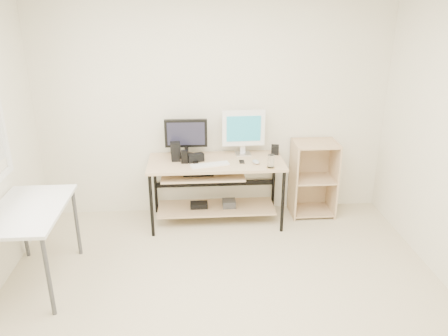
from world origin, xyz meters
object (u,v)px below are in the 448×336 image
desk (214,178)px  white_imac (243,129)px  black_monitor (186,136)px  shelf_unit (312,177)px  audio_controller (185,157)px  side_table (29,217)px

desk → white_imac: size_ratio=2.90×
black_monitor → shelf_unit: bearing=0.8°
shelf_unit → audio_controller: 1.55m
desk → white_imac: bearing=28.8°
black_monitor → desk: bearing=-27.6°
side_table → desk: bearing=32.7°
shelf_unit → audio_controller: bearing=-171.9°
audio_controller → shelf_unit: bearing=13.2°
white_imac → audio_controller: 0.74m
desk → shelf_unit: 1.19m
shelf_unit → desk: bearing=-172.2°
audio_controller → desk: bearing=14.3°
audio_controller → black_monitor: bearing=90.2°
desk → black_monitor: size_ratio=3.16×
side_table → black_monitor: (1.35, 1.22, 0.33)m
shelf_unit → black_monitor: (-1.48, 0.00, 0.55)m
side_table → shelf_unit: 3.09m
white_imac → audio_controller: white_imac is taller
desk → white_imac: 0.65m
side_table → white_imac: size_ratio=1.93×
shelf_unit → black_monitor: 1.57m
shelf_unit → black_monitor: black_monitor is taller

